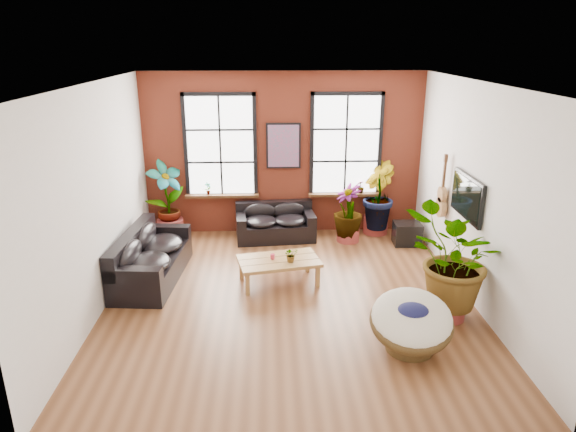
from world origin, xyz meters
The scene contains 19 objects.
room centered at (0.00, 0.15, 1.75)m, with size 6.04×6.54×3.54m.
sofa_back centered at (-0.20, 2.76, 0.35)m, with size 1.74×0.96×0.77m.
sofa_left centered at (-2.49, 0.84, 0.40)m, with size 1.11×2.29×0.88m.
coffee_table centered at (-0.16, 0.59, 0.40)m, with size 1.53×1.07×0.54m.
papasan_chair centered at (1.62, -1.56, 0.44)m, with size 1.32×1.33×0.86m.
poster centered at (0.00, 3.18, 1.95)m, with size 0.74×0.06×0.98m.
tv_wall_unit centered at (2.93, 0.60, 1.54)m, with size 0.13×1.86×1.20m.
media_box centered at (2.58, 2.31, 0.23)m, with size 0.58×0.49×0.47m.
pot_back_left centered at (-2.48, 2.91, 0.21)m, with size 0.74×0.74×0.41m.
pot_back_right centered at (2.05, 3.00, 0.20)m, with size 0.68×0.68×0.39m.
pot_right_wall centered at (2.43, -0.71, 0.20)m, with size 0.59×0.59×0.40m.
pot_mid centered at (1.36, 2.54, 0.18)m, with size 0.52×0.52×0.35m.
floor_plant_back_left centered at (-2.51, 2.89, 0.93)m, with size 0.82×0.56×1.56m, color #274011.
floor_plant_back_right centered at (2.03, 2.97, 0.90)m, with size 0.82×0.66×1.49m, color #274011.
floor_plant_right_wall centered at (2.46, -0.73, 0.96)m, with size 1.44×1.25×1.61m, color #274011.
floor_plant_mid centered at (1.34, 2.52, 0.70)m, with size 0.63×0.63×1.12m, color #274011.
table_plant centered at (0.05, 0.49, 0.58)m, with size 0.23×0.20×0.26m, color #274011.
sill_plant_left centered at (-1.65, 3.13, 1.04)m, with size 0.14×0.10×0.27m, color #274011.
sill_plant_right centered at (1.70, 3.13, 1.04)m, with size 0.15×0.15×0.27m, color #274011.
Camera 1 is at (-0.31, -7.68, 4.11)m, focal length 32.00 mm.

